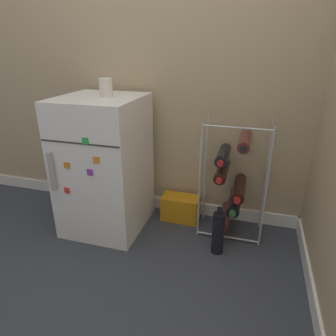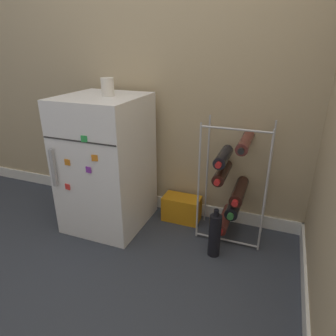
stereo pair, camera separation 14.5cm
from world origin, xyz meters
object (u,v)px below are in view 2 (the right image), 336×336
(loose_bottle_floor, at_px, (215,235))
(fridge_top_cup, at_px, (108,87))
(mini_fridge, at_px, (107,163))
(wine_rack, at_px, (232,184))
(soda_box, at_px, (182,208))

(loose_bottle_floor, bearing_deg, fridge_top_cup, 171.24)
(mini_fridge, xyz_separation_m, wine_rack, (0.80, 0.14, -0.07))
(mini_fridge, height_order, soda_box, mini_fridge)
(soda_box, bearing_deg, mini_fridge, -157.35)
(wine_rack, relative_size, loose_bottle_floor, 2.49)
(mini_fridge, xyz_separation_m, fridge_top_cup, (0.05, 0.01, 0.49))
(loose_bottle_floor, bearing_deg, mini_fridge, 172.40)
(wine_rack, distance_m, loose_bottle_floor, 0.33)
(wine_rack, bearing_deg, fridge_top_cup, -170.46)
(soda_box, relative_size, fridge_top_cup, 2.44)
(soda_box, bearing_deg, fridge_top_cup, -156.13)
(mini_fridge, relative_size, wine_rack, 1.15)
(wine_rack, bearing_deg, loose_bottle_floor, -99.31)
(fridge_top_cup, xyz_separation_m, loose_bottle_floor, (0.72, -0.11, -0.79))
(wine_rack, relative_size, soda_box, 2.94)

